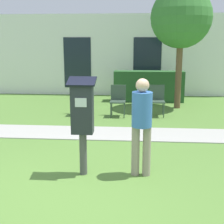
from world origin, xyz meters
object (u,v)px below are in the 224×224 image
Objects in this scene: parking_meter at (82,114)px; outdoor_chair_left at (80,97)px; person_standing at (142,120)px; outdoor_chair_right at (157,98)px; outdoor_chair_middle at (118,98)px.

parking_meter is 1.77× the size of outdoor_chair_left.
person_standing is 4.29m from outdoor_chair_right.
person_standing is (0.94, 0.04, -0.09)m from parking_meter.
person_standing is 1.76× the size of outdoor_chair_left.
outdoor_chair_middle is at bearing 85.69° from parking_meter.
person_standing reaches higher than outdoor_chair_middle.
parking_meter reaches higher than person_standing.
parking_meter is at bearing -90.95° from outdoor_chair_middle.
person_standing reaches higher than outdoor_chair_right.
outdoor_chair_left is 1.00× the size of outdoor_chair_right.
parking_meter is 0.94m from person_standing.
person_standing is 4.59m from outdoor_chair_left.
person_standing is 4.21m from outdoor_chair_middle.
parking_meter is at bearing 179.38° from person_standing.
parking_meter is 1.77× the size of outdoor_chair_right.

